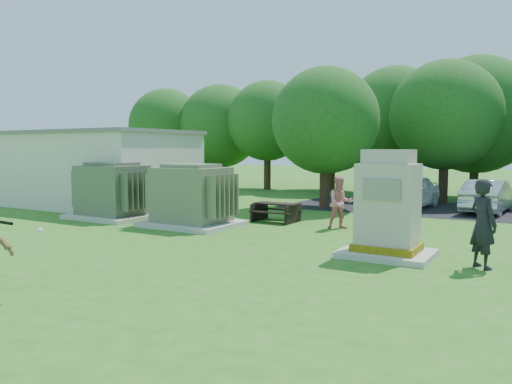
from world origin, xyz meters
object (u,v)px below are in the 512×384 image
Objects in this scene: person_at_picnic at (340,203)px; transformer_right at (192,197)px; car_silver_a at (488,196)px; picnic_table at (276,210)px; transformer_left at (113,192)px; generator_cabinet at (388,210)px; person_by_generator at (483,224)px; car_white at (409,191)px.

transformer_right is at bearing 166.75° from person_at_picnic.
car_silver_a is (3.61, 6.93, -0.18)m from person_at_picnic.
picnic_table is at bearing 49.14° from transformer_right.
person_at_picnic is at bearing 13.46° from transformer_left.
picnic_table is at bearing 21.84° from transformer_left.
car_silver_a is at bearing 83.69° from generator_cabinet.
generator_cabinet is at bearing 88.36° from car_silver_a.
generator_cabinet is at bearing -7.29° from transformer_left.
transformer_right is 1.55× the size of person_by_generator.
transformer_left is at bearing -129.86° from car_white.
transformer_left is at bearing 156.62° from person_at_picnic.
generator_cabinet is 0.63× the size of car_silver_a.
person_by_generator is (12.76, -1.48, -0.00)m from transformer_left.
generator_cabinet is at bearing -35.98° from picnic_table.
car_silver_a is (3.12, 0.14, -0.06)m from car_white.
picnic_table is at bearing -110.08° from car_white.
car_silver_a is at bearing 25.61° from person_at_picnic.
transformer_right is (3.70, 0.00, 0.00)m from transformer_left.
person_by_generator is at bearing -63.32° from car_white.
picnic_table is 0.38× the size of car_silver_a.
car_silver_a is at bearing 47.16° from picnic_table.
picnic_table is 8.05m from person_by_generator.
person_by_generator is (2.10, -0.12, -0.15)m from generator_cabinet.
car_white is (8.69, 8.74, -0.24)m from transformer_left.
picnic_table is 0.81× the size of person_by_generator.
generator_cabinet is 10.31m from car_white.
picnic_table is (1.96, 2.27, -0.55)m from transformer_right.
person_by_generator reaches higher than car_white.
generator_cabinet reaches higher than picnic_table.
transformer_right is at bearing 52.32° from car_silver_a.
generator_cabinet is 1.51× the size of person_at_picnic.
person_at_picnic reaches higher than car_white.
transformer_right is 10.07m from car_white.
car_white reaches higher than picnic_table.
person_at_picnic is at bearing -89.26° from car_white.
transformer_left is 12.33m from car_white.
car_white is at bearing 45.19° from transformer_left.
car_silver_a is (8.10, 8.89, -0.30)m from transformer_right.
car_white is (-1.98, 10.11, -0.39)m from generator_cabinet.
transformer_right reaches higher than car_silver_a.
person_by_generator is 5.73m from person_at_picnic.
transformer_right is 0.74× the size of car_silver_a.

